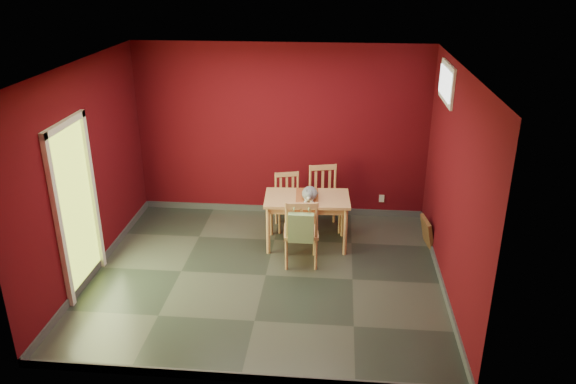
# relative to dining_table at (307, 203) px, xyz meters

# --- Properties ---
(ground) EXTENTS (4.50, 4.50, 0.00)m
(ground) POSITION_rel_dining_table_xyz_m (-0.48, -0.91, -0.65)
(ground) COLOR #2D342D
(ground) RESTS_ON ground
(room_shell) EXTENTS (4.50, 4.50, 4.50)m
(room_shell) POSITION_rel_dining_table_xyz_m (-0.48, -0.91, -0.60)
(room_shell) COLOR #4A070E
(room_shell) RESTS_ON ground
(doorway) EXTENTS (0.06, 1.01, 2.13)m
(doorway) POSITION_rel_dining_table_xyz_m (-2.70, -1.31, 0.48)
(doorway) COLOR #B7D838
(doorway) RESTS_ON ground
(window) EXTENTS (0.05, 0.90, 0.50)m
(window) POSITION_rel_dining_table_xyz_m (1.75, 0.09, 1.70)
(window) COLOR white
(window) RESTS_ON room_shell
(outlet_plate) EXTENTS (0.08, 0.02, 0.12)m
(outlet_plate) POSITION_rel_dining_table_xyz_m (1.12, 1.08, -0.35)
(outlet_plate) COLOR silver
(outlet_plate) RESTS_ON room_shell
(dining_table) EXTENTS (1.22, 0.75, 0.74)m
(dining_table) POSITION_rel_dining_table_xyz_m (0.00, 0.00, 0.00)
(dining_table) COLOR tan
(dining_table) RESTS_ON ground
(table_runner) EXTENTS (0.35, 0.67, 0.33)m
(table_runner) POSITION_rel_dining_table_xyz_m (0.00, -0.11, 0.04)
(table_runner) COLOR #9A4C27
(table_runner) RESTS_ON dining_table
(chair_far_left) EXTENTS (0.48, 0.48, 0.85)m
(chair_far_left) POSITION_rel_dining_table_xyz_m (-0.31, 0.55, -0.21)
(chair_far_left) COLOR tan
(chair_far_left) RESTS_ON ground
(chair_far_right) EXTENTS (0.54, 0.54, 0.96)m
(chair_far_right) POSITION_rel_dining_table_xyz_m (0.23, 0.58, -0.15)
(chair_far_right) COLOR tan
(chair_far_right) RESTS_ON ground
(chair_near) EXTENTS (0.49, 0.49, 0.97)m
(chair_near) POSITION_rel_dining_table_xyz_m (-0.04, -0.57, -0.15)
(chair_near) COLOR tan
(chair_near) RESTS_ON ground
(tote_bag) EXTENTS (0.33, 0.19, 0.46)m
(tote_bag) POSITION_rel_dining_table_xyz_m (-0.03, -0.80, 0.01)
(tote_bag) COLOR #84A86B
(tote_bag) RESTS_ON chair_near
(cat) EXTENTS (0.38, 0.50, 0.22)m
(cat) POSITION_rel_dining_table_xyz_m (0.04, -0.05, 0.20)
(cat) COLOR slate
(cat) RESTS_ON table_runner
(picture_frame) EXTENTS (0.20, 0.43, 0.42)m
(picture_frame) POSITION_rel_dining_table_xyz_m (1.71, 0.11, -0.44)
(picture_frame) COLOR brown
(picture_frame) RESTS_ON ground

